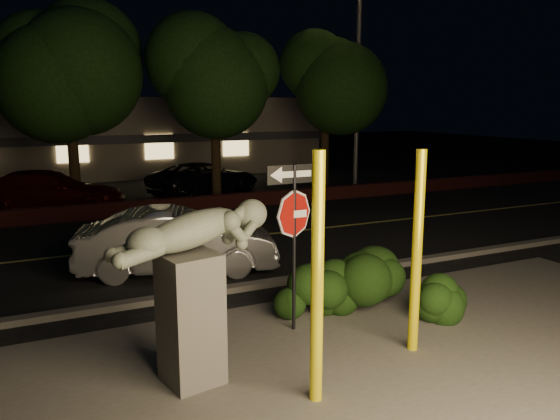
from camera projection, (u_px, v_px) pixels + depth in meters
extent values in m
plane|color=black|center=(170.00, 221.00, 17.33)|extent=(90.00, 90.00, 0.00)
cube|color=#4C4944|center=(367.00, 371.00, 7.56)|extent=(14.00, 6.00, 0.02)
cube|color=black|center=(198.00, 242.00, 14.66)|extent=(80.00, 8.00, 0.01)
cube|color=#AFA746|center=(198.00, 242.00, 14.66)|extent=(80.00, 0.12, 0.00)
cube|color=#4C4944|center=(257.00, 285.00, 11.01)|extent=(80.00, 0.25, 0.12)
cube|color=#451716|center=(161.00, 206.00, 18.43)|extent=(40.00, 0.35, 0.50)
cube|color=black|center=(130.00, 190.00, 23.54)|extent=(40.00, 12.00, 0.01)
cube|color=slate|center=(102.00, 134.00, 30.26)|extent=(22.00, 10.00, 4.00)
cube|color=#333338|center=(117.00, 140.00, 25.74)|extent=(22.00, 0.20, 0.40)
cube|color=#FFD87F|center=(72.00, 150.00, 25.02)|extent=(1.40, 0.08, 1.20)
cube|color=#FFD87F|center=(159.00, 147.00, 26.69)|extent=(1.40, 0.08, 1.20)
cube|color=#FFD87F|center=(236.00, 144.00, 28.37)|extent=(1.40, 0.08, 1.20)
cylinder|color=black|center=(73.00, 149.00, 18.72)|extent=(0.36, 0.36, 4.25)
ellipsoid|color=black|center=(64.00, 29.00, 17.96)|extent=(5.20, 5.20, 4.68)
cylinder|color=black|center=(216.00, 149.00, 20.48)|extent=(0.36, 0.36, 4.00)
ellipsoid|color=black|center=(213.00, 47.00, 19.78)|extent=(4.80, 4.80, 4.32)
cylinder|color=black|center=(325.00, 145.00, 23.02)|extent=(0.36, 0.36, 3.90)
ellipsoid|color=black|center=(326.00, 60.00, 22.36)|extent=(4.40, 4.40, 3.96)
cylinder|color=yellow|center=(317.00, 281.00, 6.53)|extent=(0.16, 0.16, 3.14)
cylinder|color=yellow|center=(417.00, 253.00, 7.94)|extent=(0.15, 0.15, 3.03)
cylinder|color=black|center=(294.00, 250.00, 8.70)|extent=(0.06, 0.06, 2.73)
cube|color=white|center=(294.00, 214.00, 8.58)|extent=(0.41, 0.03, 0.12)
cube|color=black|center=(294.00, 174.00, 8.46)|extent=(0.93, 0.03, 0.29)
cube|color=white|center=(294.00, 174.00, 8.46)|extent=(0.58, 0.02, 0.12)
cube|color=#4C4944|center=(191.00, 319.00, 7.12)|extent=(0.81, 0.81, 1.78)
sphere|color=gray|center=(251.00, 214.00, 7.44)|extent=(0.41, 0.41, 0.41)
ellipsoid|color=black|center=(321.00, 288.00, 9.52)|extent=(1.95, 1.01, 0.99)
ellipsoid|color=black|center=(371.00, 274.00, 9.93)|extent=(2.02, 1.34, 1.22)
ellipsoid|color=black|center=(444.00, 291.00, 9.49)|extent=(1.33, 0.90, 0.88)
cylinder|color=#4D4C52|center=(358.00, 84.00, 22.70)|extent=(0.18, 0.18, 8.92)
imported|color=silver|center=(178.00, 241.00, 11.89)|extent=(4.53, 2.57, 1.41)
imported|color=#420A0A|center=(50.00, 192.00, 18.59)|extent=(5.33, 3.55, 1.44)
imported|color=black|center=(205.00, 178.00, 22.43)|extent=(5.17, 3.59, 1.31)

